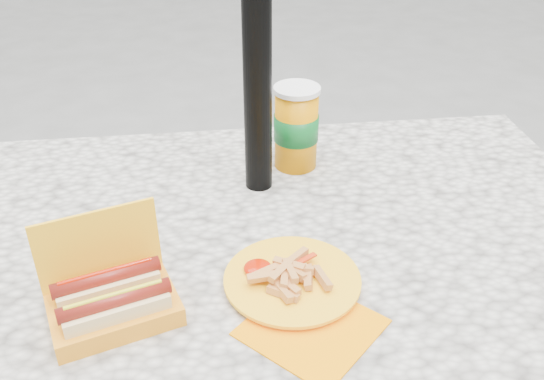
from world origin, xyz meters
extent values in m
cube|color=beige|center=(0.00, 0.00, 0.72)|extent=(1.20, 0.80, 0.05)
cylinder|color=black|center=(-0.50, 0.30, 0.35)|extent=(0.07, 0.07, 0.70)
cylinder|color=black|center=(0.50, 0.30, 0.35)|extent=(0.07, 0.07, 0.70)
cube|color=yellow|center=(-0.23, -0.17, 0.76)|extent=(0.20, 0.16, 0.03)
cube|color=yellow|center=(-0.25, -0.11, 0.84)|extent=(0.17, 0.06, 0.11)
cube|color=#EDDF91|center=(-0.23, -0.19, 0.78)|extent=(0.15, 0.08, 0.04)
cylinder|color=maroon|center=(-0.23, -0.19, 0.80)|extent=(0.15, 0.07, 0.02)
cylinder|color=gold|center=(-0.23, -0.19, 0.81)|extent=(0.12, 0.05, 0.01)
cube|color=#EDDF91|center=(-0.24, -0.14, 0.78)|extent=(0.15, 0.08, 0.04)
cylinder|color=maroon|center=(-0.24, -0.14, 0.80)|extent=(0.15, 0.07, 0.02)
cylinder|color=#B41601|center=(-0.24, -0.14, 0.81)|extent=(0.12, 0.05, 0.01)
cube|color=#FF8C00|center=(0.03, -0.22, 0.75)|extent=(0.23, 0.23, 0.00)
cylinder|color=yellow|center=(0.02, -0.13, 0.76)|extent=(0.20, 0.20, 0.01)
cylinder|color=yellow|center=(0.02, -0.13, 0.76)|extent=(0.20, 0.20, 0.01)
cube|color=#CC8E44|center=(0.02, -0.13, 0.77)|extent=(0.04, 0.04, 0.01)
cube|color=#CC8E44|center=(0.02, -0.13, 0.78)|extent=(0.04, 0.05, 0.01)
cube|color=#CC8E44|center=(0.02, -0.12, 0.78)|extent=(0.05, 0.04, 0.01)
cube|color=#CC8E44|center=(0.04, -0.14, 0.77)|extent=(0.02, 0.05, 0.01)
cube|color=#CC8E44|center=(-0.02, -0.12, 0.77)|extent=(0.05, 0.03, 0.01)
cube|color=#CC8E44|center=(0.00, -0.14, 0.78)|extent=(0.04, 0.05, 0.01)
cube|color=#CC8E44|center=(-0.02, -0.14, 0.78)|extent=(0.05, 0.02, 0.01)
cube|color=#CC8E44|center=(0.06, -0.15, 0.77)|extent=(0.02, 0.05, 0.01)
cube|color=#CC8E44|center=(0.02, -0.12, 0.77)|extent=(0.02, 0.05, 0.01)
cube|color=#CC8E44|center=(0.00, -0.17, 0.77)|extent=(0.05, 0.04, 0.01)
cube|color=#CC8E44|center=(0.01, -0.14, 0.77)|extent=(0.02, 0.05, 0.01)
cube|color=#CC8E44|center=(0.03, -0.13, 0.78)|extent=(0.05, 0.02, 0.01)
cube|color=#CC8E44|center=(0.02, -0.13, 0.77)|extent=(0.05, 0.03, 0.01)
cube|color=#CC8E44|center=(0.02, -0.14, 0.78)|extent=(0.02, 0.05, 0.01)
cube|color=#CC8E44|center=(0.01, -0.14, 0.78)|extent=(0.02, 0.05, 0.01)
cube|color=#CC8E44|center=(0.01, -0.14, 0.77)|extent=(0.02, 0.05, 0.01)
cube|color=#CC8E44|center=(0.00, -0.17, 0.77)|extent=(0.03, 0.05, 0.01)
cube|color=#CC8E44|center=(0.03, -0.10, 0.78)|extent=(0.04, 0.04, 0.01)
cube|color=#CC8E44|center=(0.01, -0.16, 0.77)|extent=(0.03, 0.05, 0.01)
ellipsoid|color=#B41601|center=(-0.03, -0.11, 0.77)|extent=(0.04, 0.04, 0.01)
cube|color=red|center=(0.02, -0.12, 0.78)|extent=(0.08, 0.05, 0.00)
cylinder|color=orange|center=(0.08, 0.23, 0.83)|extent=(0.08, 0.08, 0.16)
cylinder|color=#0B5E20|center=(0.08, 0.23, 0.83)|extent=(0.09, 0.09, 0.05)
cylinder|color=white|center=(0.08, 0.23, 0.91)|extent=(0.09, 0.09, 0.01)
camera|label=1|loc=(-0.09, -0.81, 1.35)|focal=40.00mm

